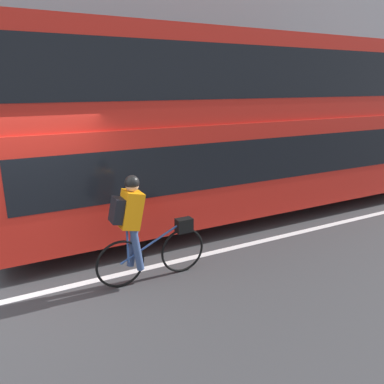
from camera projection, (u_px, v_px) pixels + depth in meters
ground_plane at (33, 295)px, 5.39m from camera, size 80.00×80.00×0.00m
road_center_line at (33, 295)px, 5.39m from camera, size 50.00×0.14×0.01m
sidewalk_curb at (11, 196)px, 10.01m from camera, size 60.00×1.80×0.11m
bus at (253, 120)px, 8.42m from camera, size 10.83×2.48×3.87m
cyclist_on_bike at (140, 226)px, 5.52m from camera, size 1.77×0.32×1.69m
street_sign_post at (198, 133)px, 12.10m from camera, size 0.36×0.09×2.33m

